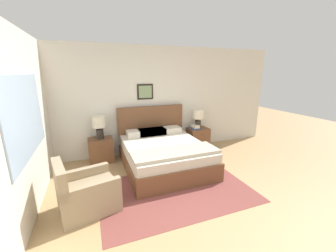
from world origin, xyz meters
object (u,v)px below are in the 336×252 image
object	(u,v)px
table_lamp_by_door	(198,116)
bed	(164,153)
table_lamp_near_window	(99,124)
nightstand_near_window	(101,150)
armchair	(86,193)
nightstand_by_door	(198,138)

from	to	relation	value
table_lamp_by_door	bed	bearing A→B (deg)	-148.82
table_lamp_by_door	table_lamp_near_window	bearing A→B (deg)	180.00
nightstand_near_window	table_lamp_near_window	xyz separation A→B (m)	(0.01, 0.01, 0.60)
armchair	nightstand_near_window	size ratio (longest dim) A/B	1.68
nightstand_near_window	table_lamp_by_door	size ratio (longest dim) A/B	1.08
armchair	nightstand_near_window	bearing A→B (deg)	156.54
table_lamp_near_window	nightstand_near_window	bearing A→B (deg)	-128.95
bed	armchair	distance (m)	1.84
armchair	nightstand_by_door	xyz separation A→B (m)	(2.81, 1.71, 0.00)
table_lamp_near_window	table_lamp_by_door	bearing A→B (deg)	0.00
bed	nightstand_near_window	xyz separation A→B (m)	(-1.24, 0.74, -0.03)
nightstand_near_window	nightstand_by_door	distance (m)	2.49
table_lamp_near_window	table_lamp_by_door	size ratio (longest dim) A/B	1.00
bed	table_lamp_by_door	bearing A→B (deg)	31.18
bed	table_lamp_by_door	xyz separation A→B (m)	(1.23, 0.74, 0.57)
bed	nightstand_near_window	distance (m)	1.45
armchair	nightstand_by_door	bearing A→B (deg)	108.56
nightstand_by_door	table_lamp_by_door	distance (m)	0.60
nightstand_near_window	table_lamp_by_door	xyz separation A→B (m)	(2.47, 0.01, 0.60)
bed	nightstand_by_door	size ratio (longest dim) A/B	3.56
bed	nightstand_by_door	bearing A→B (deg)	30.67
armchair	nightstand_by_door	world-z (taller)	armchair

